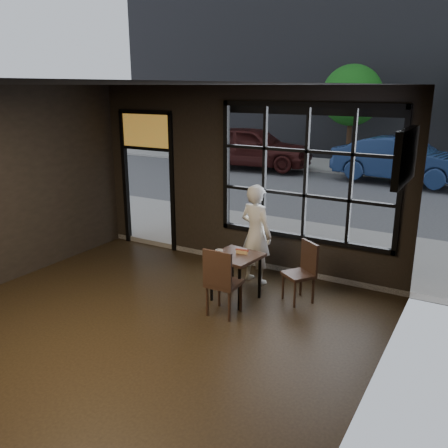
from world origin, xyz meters
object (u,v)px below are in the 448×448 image
Objects in this scene: cafe_table at (236,277)px; man at (256,234)px; chair_near at (224,281)px; navy_car at (402,160)px.

cafe_table is 0.91m from man.
cafe_table is at bearing -82.09° from chair_near.
chair_near is at bearing 110.50° from man.
cafe_table is 0.44× the size of man.
navy_car is (0.49, 10.55, 0.46)m from cafe_table.
cafe_table is 0.53m from chair_near.
chair_near is at bearing -72.30° from cafe_table.
chair_near is 11.07m from navy_car.
chair_near is at bearing -174.84° from navy_car.
chair_near is (0.09, -0.51, 0.14)m from cafe_table.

